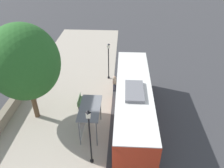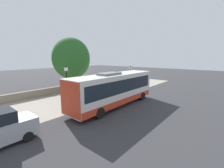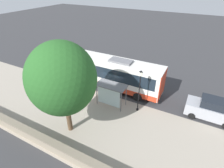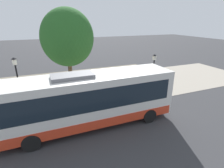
% 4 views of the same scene
% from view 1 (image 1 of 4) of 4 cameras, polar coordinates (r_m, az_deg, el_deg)
% --- Properties ---
extents(ground_plane, '(120.00, 120.00, 0.00)m').
position_cam_1_polar(ground_plane, '(17.93, -0.53, -10.47)').
color(ground_plane, '#353538').
rests_on(ground_plane, ground).
extents(sidewalk_plaza, '(9.00, 44.00, 0.02)m').
position_cam_1_polar(sidewalk_plaza, '(18.69, -14.64, -9.59)').
color(sidewalk_plaza, '#9E9384').
rests_on(sidewalk_plaza, ground).
extents(stone_wall, '(0.60, 20.00, 1.00)m').
position_cam_1_polar(stone_wall, '(19.93, -26.13, -7.43)').
color(stone_wall, gray).
rests_on(stone_wall, ground).
extents(bus, '(2.71, 11.40, 3.74)m').
position_cam_1_polar(bus, '(17.00, 5.46, -4.89)').
color(bus, silver).
rests_on(bus, ground).
extents(bus_shelter, '(1.50, 3.05, 2.41)m').
position_cam_1_polar(bus_shelter, '(16.11, -6.22, -7.28)').
color(bus_shelter, '#515459').
rests_on(bus_shelter, ground).
extents(pedestrian, '(0.34, 0.23, 1.73)m').
position_cam_1_polar(pedestrian, '(20.98, 0.66, 0.47)').
color(pedestrian, '#2D3347').
rests_on(pedestrian, ground).
extents(bench, '(0.40, 1.54, 0.88)m').
position_cam_1_polar(bench, '(19.65, -8.23, -4.46)').
color(bench, '#4C7247').
rests_on(bench, ground).
extents(street_lamp_near, '(0.28, 0.28, 4.48)m').
position_cam_1_polar(street_lamp_near, '(13.59, -5.83, -12.81)').
color(street_lamp_near, black).
rests_on(street_lamp_near, ground).
extents(street_lamp_far, '(0.28, 0.28, 4.01)m').
position_cam_1_polar(street_lamp_far, '(22.37, -0.92, 6.74)').
color(street_lamp_far, black).
rests_on(street_lamp_far, ground).
extents(shade_tree, '(5.15, 5.15, 7.95)m').
position_cam_1_polar(shade_tree, '(16.93, -21.93, 5.24)').
color(shade_tree, brown).
rests_on(shade_tree, ground).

